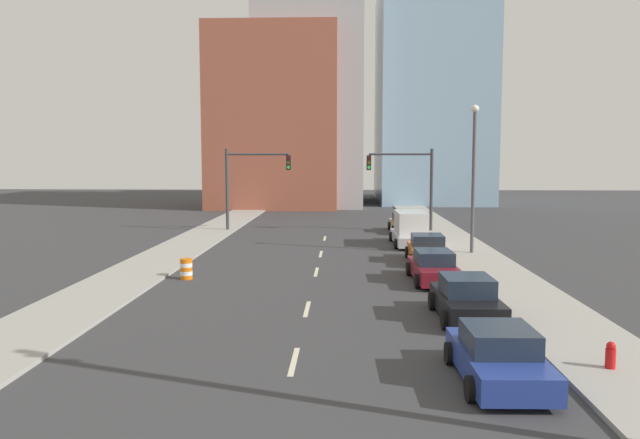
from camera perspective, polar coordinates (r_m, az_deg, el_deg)
name	(u,v)px	position (r m, az deg, el deg)	size (l,w,h in m)	color
sidewalk_left	(230,221)	(54.61, -8.24, -0.14)	(3.38, 92.03, 0.14)	#9E9B93
sidewalk_right	(429,222)	(54.18, 9.92, -0.22)	(3.38, 92.03, 0.14)	#9E9B93
lane_stripe_at_9m	(294,361)	(17.54, -2.40, -12.82)	(0.16, 2.40, 0.01)	beige
lane_stripe_at_15m	(307,309)	(23.24, -1.19, -8.17)	(0.16, 2.40, 0.01)	beige
lane_stripe_at_23m	(316,272)	(30.54, -0.34, -4.81)	(0.16, 2.40, 0.01)	beige
lane_stripe_at_28m	(321,254)	(36.11, 0.07, -3.17)	(0.16, 2.40, 0.01)	beige
lane_stripe_at_35m	(325,238)	(43.04, 0.43, -1.74)	(0.16, 2.40, 0.01)	beige
building_brick_left	(277,120)	(72.69, -3.95, 9.02)	(14.00, 16.00, 19.60)	#9E513D
building_office_center	(312,89)	(76.70, -0.77, 11.89)	(12.00, 20.00, 27.67)	#A8A8AD
building_glass_right	(430,95)	(81.23, 10.03, 11.15)	(13.00, 20.00, 26.83)	#8CADC6
traffic_signal_left	(246,177)	(47.25, -6.80, 3.84)	(4.95, 0.35, 6.21)	#38383D
traffic_signal_right	(412,178)	(46.93, 8.43, 3.81)	(4.95, 0.35, 6.21)	#38383D
traffic_barrel	(186,269)	(29.32, -12.13, -4.44)	(0.56, 0.56, 0.95)	orange
street_lamp	(474,169)	(36.46, 13.87, 4.52)	(0.44, 0.44, 8.51)	#4C4C51
fire_hydrant	(610,358)	(18.14, 25.02, -11.37)	(0.26, 0.26, 0.84)	red
sedan_blue	(499,357)	(16.46, 16.02, -11.99)	(2.21, 4.25, 1.39)	navy
sedan_black	(466,300)	(22.25, 13.25, -7.15)	(2.22, 4.36, 1.51)	black
sedan_maroon	(434,267)	(28.52, 10.35, -4.34)	(2.17, 4.70, 1.42)	maroon
sedan_orange	(427,250)	(33.78, 9.79, -2.73)	(2.21, 4.38, 1.48)	orange
box_truck_silver	(410,229)	(39.99, 8.27, -0.91)	(2.40, 5.77, 2.16)	#B2B2BC
sedan_tan	(404,223)	(47.09, 7.68, -0.36)	(2.18, 4.67, 1.41)	tan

